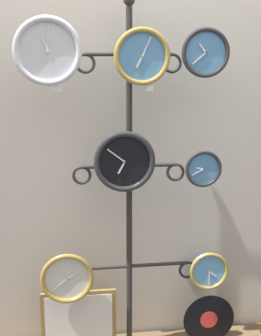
{
  "coord_description": "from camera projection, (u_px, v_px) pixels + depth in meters",
  "views": [
    {
      "loc": [
        -0.32,
        -1.98,
        1.69
      ],
      "look_at": [
        0.0,
        0.36,
        1.13
      ],
      "focal_mm": 50.0,
      "sensor_mm": 36.0,
      "label": 1
    }
  ],
  "objects": [
    {
      "name": "vinyl_record",
      "position": [
        209.0,
        319.0,
        2.71
      ],
      "size": [
        0.3,
        0.01,
        0.3
      ],
      "color": "black",
      "rests_on": "low_shelf"
    },
    {
      "name": "clock_top_left",
      "position": [
        47.0,
        51.0,
        2.17
      ],
      "size": [
        0.32,
        0.04,
        0.32
      ],
      "color": "silver"
    },
    {
      "name": "shop_wall",
      "position": [
        125.0,
        112.0,
        2.57
      ],
      "size": [
        4.4,
        0.04,
        2.8
      ],
      "color": "#BCB2A3",
      "rests_on": "ground_plane"
    },
    {
      "name": "clock_bottom_left",
      "position": [
        67.0,
        278.0,
        2.48
      ],
      "size": [
        0.28,
        0.04,
        0.28
      ],
      "color": "silver"
    },
    {
      "name": "picture_frame",
      "position": [
        79.0,
        323.0,
        2.61
      ],
      "size": [
        0.42,
        0.02,
        0.38
      ],
      "color": "olive",
      "rests_on": "low_shelf"
    },
    {
      "name": "clock_bottom_right",
      "position": [
        209.0,
        271.0,
        2.58
      ],
      "size": [
        0.22,
        0.04,
        0.22
      ],
      "color": "#60A8DB"
    },
    {
      "name": "clock_middle_right",
      "position": [
        203.0,
        169.0,
        2.45
      ],
      "size": [
        0.2,
        0.04,
        0.2
      ],
      "color": "#4C84B2"
    },
    {
      "name": "price_tag_mid",
      "position": [
        149.0,
        88.0,
        2.3
      ],
      "size": [
        0.04,
        0.0,
        0.03
      ],
      "color": "white"
    },
    {
      "name": "clock_top_right",
      "position": [
        205.0,
        53.0,
        2.29
      ],
      "size": [
        0.24,
        0.04,
        0.24
      ],
      "color": "#4C84B2"
    },
    {
      "name": "clock_middle_center",
      "position": [
        125.0,
        162.0,
        2.37
      ],
      "size": [
        0.32,
        0.04,
        0.32
      ],
      "color": "black"
    },
    {
      "name": "clock_top_center",
      "position": [
        142.0,
        56.0,
        2.26
      ],
      "size": [
        0.28,
        0.04,
        0.28
      ],
      "color": "#4C84B2"
    },
    {
      "name": "display_stand",
      "position": [
        129.0,
        264.0,
        2.61
      ],
      "size": [
        0.78,
        0.42,
        2.0
      ],
      "color": "#282623",
      "rests_on": "ground_plane"
    },
    {
      "name": "price_tag_upper",
      "position": [
        58.0,
        88.0,
        2.22
      ],
      "size": [
        0.04,
        0.0,
        0.03
      ],
      "color": "white"
    }
  ]
}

